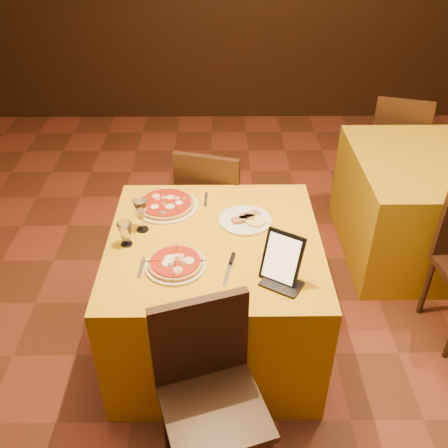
{
  "coord_description": "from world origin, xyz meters",
  "views": [
    {
      "loc": [
        -0.29,
        -1.94,
        2.29
      ],
      "look_at": [
        -0.27,
        0.1,
        0.86
      ],
      "focal_mm": 40.0,
      "sensor_mm": 36.0,
      "label": 1
    }
  ],
  "objects_px": {
    "pizza_near": "(175,264)",
    "water_glass": "(126,234)",
    "chair_main_far": "(216,204)",
    "chair_side_far": "(396,144)",
    "tablet": "(282,258)",
    "chair_main_near": "(214,410)",
    "side_table": "(427,207)",
    "wine_glass": "(141,215)",
    "main_table": "(215,293)",
    "pizza_far": "(166,205)"
  },
  "relations": [
    {
      "from": "water_glass",
      "to": "tablet",
      "type": "height_order",
      "value": "tablet"
    },
    {
      "from": "wine_glass",
      "to": "tablet",
      "type": "bearing_deg",
      "value": -29.5
    },
    {
      "from": "pizza_near",
      "to": "water_glass",
      "type": "height_order",
      "value": "water_glass"
    },
    {
      "from": "pizza_far",
      "to": "wine_glass",
      "type": "distance_m",
      "value": 0.26
    },
    {
      "from": "main_table",
      "to": "chair_side_far",
      "type": "relative_size",
      "value": 1.21
    },
    {
      "from": "chair_side_far",
      "to": "tablet",
      "type": "height_order",
      "value": "tablet"
    },
    {
      "from": "tablet",
      "to": "pizza_far",
      "type": "bearing_deg",
      "value": 165.55
    },
    {
      "from": "side_table",
      "to": "pizza_near",
      "type": "relative_size",
      "value": 3.73
    },
    {
      "from": "water_glass",
      "to": "pizza_near",
      "type": "bearing_deg",
      "value": -34.13
    },
    {
      "from": "chair_main_far",
      "to": "chair_main_near",
      "type": "bearing_deg",
      "value": 106.03
    },
    {
      "from": "chair_main_near",
      "to": "chair_main_far",
      "type": "xyz_separation_m",
      "value": [
        0.0,
        1.6,
        0.0
      ]
    },
    {
      "from": "side_table",
      "to": "chair_side_far",
      "type": "distance_m",
      "value": 0.83
    },
    {
      "from": "pizza_far",
      "to": "wine_glass",
      "type": "height_order",
      "value": "wine_glass"
    },
    {
      "from": "main_table",
      "to": "chair_side_far",
      "type": "xyz_separation_m",
      "value": [
        1.49,
        1.7,
        0.08
      ]
    },
    {
      "from": "chair_main_near",
      "to": "tablet",
      "type": "height_order",
      "value": "tablet"
    },
    {
      "from": "chair_main_far",
      "to": "water_glass",
      "type": "xyz_separation_m",
      "value": [
        -0.44,
        -0.84,
        0.36
      ]
    },
    {
      "from": "chair_main_far",
      "to": "water_glass",
      "type": "distance_m",
      "value": 1.02
    },
    {
      "from": "main_table",
      "to": "chair_main_far",
      "type": "distance_m",
      "value": 0.8
    },
    {
      "from": "chair_side_far",
      "to": "wine_glass",
      "type": "xyz_separation_m",
      "value": [
        -1.87,
        -1.61,
        0.39
      ]
    },
    {
      "from": "tablet",
      "to": "chair_main_near",
      "type": "bearing_deg",
      "value": -90.48
    },
    {
      "from": "chair_side_far",
      "to": "pizza_near",
      "type": "relative_size",
      "value": 3.09
    },
    {
      "from": "chair_main_near",
      "to": "chair_main_far",
      "type": "bearing_deg",
      "value": 72.45
    },
    {
      "from": "chair_main_far",
      "to": "pizza_far",
      "type": "height_order",
      "value": "chair_main_far"
    },
    {
      "from": "side_table",
      "to": "pizza_near",
      "type": "bearing_deg",
      "value": -147.04
    },
    {
      "from": "chair_main_far",
      "to": "pizza_far",
      "type": "distance_m",
      "value": 0.64
    },
    {
      "from": "pizza_far",
      "to": "main_table",
      "type": "bearing_deg",
      "value": -48.05
    },
    {
      "from": "main_table",
      "to": "chair_main_near",
      "type": "height_order",
      "value": "chair_main_near"
    },
    {
      "from": "main_table",
      "to": "chair_main_near",
      "type": "bearing_deg",
      "value": -90.0
    },
    {
      "from": "chair_side_far",
      "to": "tablet",
      "type": "relative_size",
      "value": 3.73
    },
    {
      "from": "pizza_near",
      "to": "tablet",
      "type": "relative_size",
      "value": 1.21
    },
    {
      "from": "pizza_near",
      "to": "pizza_far",
      "type": "bearing_deg",
      "value": 99.91
    },
    {
      "from": "main_table",
      "to": "pizza_far",
      "type": "relative_size",
      "value": 3.05
    },
    {
      "from": "wine_glass",
      "to": "water_glass",
      "type": "distance_m",
      "value": 0.15
    },
    {
      "from": "chair_main_near",
      "to": "water_glass",
      "type": "bearing_deg",
      "value": 102.84
    },
    {
      "from": "side_table",
      "to": "pizza_far",
      "type": "bearing_deg",
      "value": -162.26
    },
    {
      "from": "side_table",
      "to": "water_glass",
      "type": "xyz_separation_m",
      "value": [
        -1.94,
        -0.91,
        0.44
      ]
    },
    {
      "from": "main_table",
      "to": "pizza_far",
      "type": "distance_m",
      "value": 0.57
    },
    {
      "from": "main_table",
      "to": "chair_main_far",
      "type": "xyz_separation_m",
      "value": [
        0.0,
        0.8,
        0.08
      ]
    },
    {
      "from": "tablet",
      "to": "wine_glass",
      "type": "bearing_deg",
      "value": -177.81
    },
    {
      "from": "pizza_near",
      "to": "water_glass",
      "type": "bearing_deg",
      "value": 145.87
    },
    {
      "from": "chair_main_near",
      "to": "chair_side_far",
      "type": "distance_m",
      "value": 2.91
    },
    {
      "from": "chair_main_far",
      "to": "pizza_near",
      "type": "relative_size",
      "value": 3.09
    },
    {
      "from": "tablet",
      "to": "pizza_near",
      "type": "bearing_deg",
      "value": -158.33
    },
    {
      "from": "pizza_near",
      "to": "chair_side_far",
      "type": "bearing_deg",
      "value": 48.78
    },
    {
      "from": "water_glass",
      "to": "tablet",
      "type": "bearing_deg",
      "value": -19.25
    },
    {
      "from": "side_table",
      "to": "pizza_near",
      "type": "xyz_separation_m",
      "value": [
        -1.68,
        -1.09,
        0.39
      ]
    },
    {
      "from": "chair_side_far",
      "to": "tablet",
      "type": "xyz_separation_m",
      "value": [
        -1.18,
        -2.0,
        0.41
      ]
    },
    {
      "from": "chair_side_far",
      "to": "water_glass",
      "type": "bearing_deg",
      "value": 59.18
    },
    {
      "from": "chair_main_near",
      "to": "pizza_far",
      "type": "height_order",
      "value": "chair_main_near"
    },
    {
      "from": "side_table",
      "to": "water_glass",
      "type": "bearing_deg",
      "value": -154.79
    }
  ]
}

